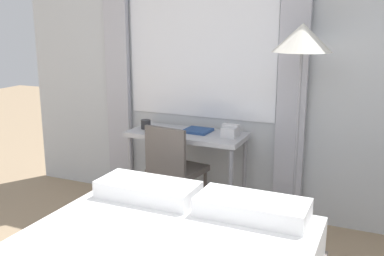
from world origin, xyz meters
name	(u,v)px	position (x,y,z in m)	size (l,w,h in m)	color
wall_back_with_window	(241,63)	(-0.06, 2.62, 1.35)	(4.64, 0.13, 2.70)	silver
desk	(187,142)	(-0.44, 2.32, 0.68)	(1.02, 0.45, 0.76)	#B2B2B7
desk_chair	(174,167)	(-0.46, 2.08, 0.52)	(0.45, 0.45, 0.88)	#59514C
standing_lamp	(302,55)	(0.52, 2.21, 1.46)	(0.43, 0.43, 1.69)	#4C4C51
telephone	(231,131)	(-0.05, 2.34, 0.81)	(0.14, 0.17, 0.11)	silver
book	(198,130)	(-0.36, 2.37, 0.78)	(0.23, 0.22, 0.02)	navy
mug	(146,124)	(-0.83, 2.29, 0.80)	(0.09, 0.09, 0.08)	#262628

